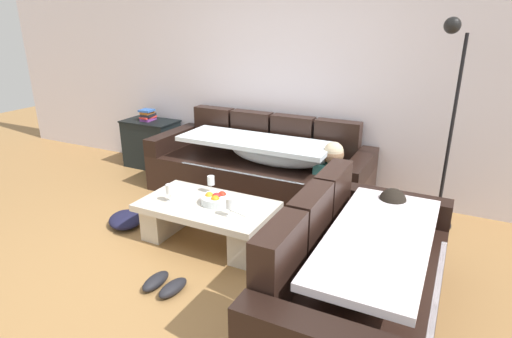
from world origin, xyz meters
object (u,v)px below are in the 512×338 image
at_px(wine_glass_near_left, 170,190).
at_px(wine_glass_near_right, 230,204).
at_px(coffee_table, 207,218).
at_px(pair_of_shoes, 164,284).
at_px(side_cabinet, 152,144).
at_px(open_magazine, 242,208).
at_px(fruit_bowl, 216,199).
at_px(wine_glass_far_back, 211,181).
at_px(floor_lamp, 447,115).
at_px(couch_along_wall, 262,168).
at_px(crumpled_garment, 126,220).
at_px(couch_near_window, 360,278).
at_px(book_stack_on_cabinet, 148,115).

xyz_separation_m(wine_glass_near_left, wine_glass_near_right, (0.63, -0.02, 0.00)).
distance_m(coffee_table, pair_of_shoes, 0.80).
bearing_deg(side_cabinet, wine_glass_near_right, -36.04).
bearing_deg(open_magazine, wine_glass_near_left, -149.29).
bearing_deg(pair_of_shoes, coffee_table, 97.50).
relative_size(fruit_bowl, wine_glass_near_left, 1.69).
xyz_separation_m(wine_glass_far_back, floor_lamp, (1.89, 1.02, 0.62)).
relative_size(couch_along_wall, pair_of_shoes, 8.07).
relative_size(fruit_bowl, floor_lamp, 0.14).
height_order(wine_glass_near_left, side_cabinet, side_cabinet).
xyz_separation_m(couch_along_wall, crumpled_garment, (-0.87, -1.29, -0.27)).
distance_m(couch_along_wall, floor_lamp, 1.99).
distance_m(wine_glass_near_right, pair_of_shoes, 0.81).
bearing_deg(open_magazine, pair_of_shoes, -89.19).
xyz_separation_m(couch_along_wall, floor_lamp, (1.83, 0.06, 0.79)).
xyz_separation_m(couch_near_window, wine_glass_far_back, (-1.58, 0.68, 0.16)).
xyz_separation_m(wine_glass_near_right, book_stack_on_cabinet, (-2.15, 1.55, 0.22)).
xyz_separation_m(floor_lamp, crumpled_garment, (-2.70, -1.35, -1.06)).
relative_size(wine_glass_near_right, open_magazine, 0.59).
bearing_deg(side_cabinet, open_magazine, -32.50).
relative_size(wine_glass_near_left, wine_glass_far_back, 1.00).
relative_size(coffee_table, side_cabinet, 1.67).
relative_size(couch_near_window, floor_lamp, 0.97).
height_order(couch_along_wall, crumpled_garment, couch_along_wall).
relative_size(wine_glass_far_back, open_magazine, 0.59).
bearing_deg(pair_of_shoes, wine_glass_near_left, 122.33).
bearing_deg(pair_of_shoes, side_cabinet, 131.16).
bearing_deg(couch_along_wall, side_cabinet, 172.81).
xyz_separation_m(floor_lamp, pair_of_shoes, (-1.70, -2.02, -1.07)).
relative_size(wine_glass_far_back, pair_of_shoes, 0.54).
bearing_deg(wine_glass_near_left, crumpled_garment, 178.87).
bearing_deg(wine_glass_far_back, wine_glass_near_right, -41.11).
bearing_deg(book_stack_on_cabinet, open_magazine, -32.19).
xyz_separation_m(couch_along_wall, wine_glass_near_right, (0.35, -1.32, 0.17)).
height_order(side_cabinet, crumpled_garment, side_cabinet).
bearing_deg(wine_glass_near_left, fruit_bowl, 21.82).
distance_m(couch_near_window, wine_glass_far_back, 1.73).
bearing_deg(open_magazine, couch_near_window, -7.60).
bearing_deg(wine_glass_near_left, side_cabinet, 134.36).
bearing_deg(open_magazine, wine_glass_far_back, 173.74).
xyz_separation_m(couch_near_window, coffee_table, (-1.49, 0.45, -0.10)).
bearing_deg(book_stack_on_cabinet, pair_of_shoes, -48.45).
distance_m(wine_glass_far_back, pair_of_shoes, 1.11).
bearing_deg(pair_of_shoes, open_magazine, 74.75).
distance_m(couch_along_wall, book_stack_on_cabinet, 1.86).
bearing_deg(fruit_bowl, floor_lamp, 34.91).
height_order(couch_near_window, wine_glass_far_back, couch_near_window).
relative_size(couch_near_window, side_cabinet, 2.64).
distance_m(open_magazine, pair_of_shoes, 0.92).
distance_m(wine_glass_near_right, book_stack_on_cabinet, 2.66).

